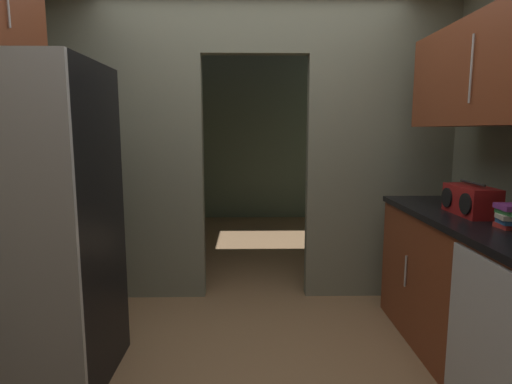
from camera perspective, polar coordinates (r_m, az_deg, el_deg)
kitchen_partition at (r=3.58m, az=-0.55°, el=7.47°), size 3.40×0.12×2.64m
adjoining_room_shell at (r=5.84m, az=-0.69°, el=7.12°), size 3.40×3.44×2.64m
refrigerator at (r=2.68m, az=-28.51°, el=-4.32°), size 0.84×0.79×1.82m
lower_cabinet_run at (r=2.91m, az=28.71°, el=-12.49°), size 0.66×1.87×0.94m
dishwasher at (r=2.35m, az=28.09°, el=-18.26°), size 0.02×0.56×0.88m
upper_cabinet_counterside at (r=2.75m, az=30.71°, el=14.22°), size 0.36×1.68×0.62m
boombox at (r=2.90m, az=27.20°, el=-1.02°), size 0.19×0.39×0.21m
book_stack at (r=2.60m, az=31.34°, el=-2.76°), size 0.14×0.16×0.13m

